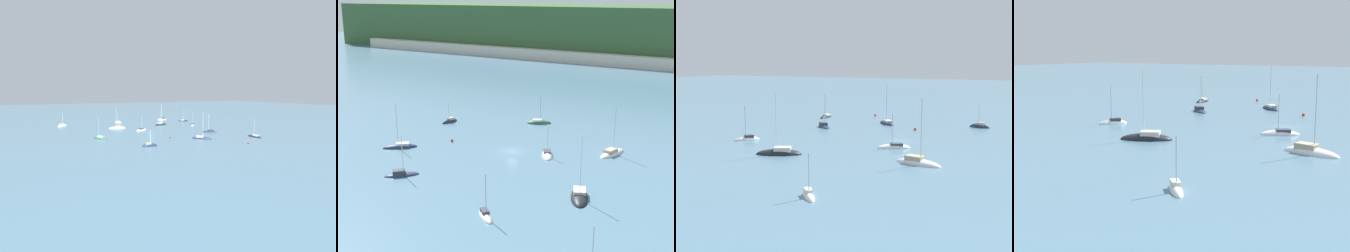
# 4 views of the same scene
# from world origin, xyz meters

# --- Properties ---
(ground_plane) EXTENTS (600.00, 600.00, 0.00)m
(ground_plane) POSITION_xyz_m (0.00, 0.00, 0.00)
(ground_plane) COLOR slate
(shore_town_strip) EXTENTS (367.16, 6.00, 5.35)m
(shore_town_strip) POSITION_xyz_m (0.00, 131.75, 2.68)
(shore_town_strip) COLOR beige
(shore_town_strip) RESTS_ON ground_plane
(sailboat_1) EXTENTS (5.94, 8.58, 12.00)m
(sailboat_1) POSITION_xyz_m (22.05, -14.66, 0.11)
(sailboat_1) COLOR black
(sailboat_1) RESTS_ON ground_plane
(sailboat_3) EXTENTS (2.28, 5.19, 6.38)m
(sailboat_3) POSITION_xyz_m (-26.44, 11.64, 0.09)
(sailboat_3) COLOR #232D4C
(sailboat_3) RESTS_ON ground_plane
(sailboat_4) EXTENTS (6.61, 5.16, 8.60)m
(sailboat_4) POSITION_xyz_m (-5.63, 23.21, 0.07)
(sailboat_4) COLOR #2D6647
(sailboat_4) RESTS_ON ground_plane
(sailboat_5) EXTENTS (6.10, 6.22, 8.52)m
(sailboat_5) POSITION_xyz_m (-10.61, -23.02, 0.14)
(sailboat_5) COLOR #232D4C
(sailboat_5) RESTS_ON ground_plane
(sailboat_6) EXTENTS (5.00, 6.65, 7.33)m
(sailboat_6) POSITION_xyz_m (7.78, 1.56, 0.07)
(sailboat_6) COLOR silver
(sailboat_6) RESTS_ON ground_plane
(sailboat_9) EXTENTS (7.05, 6.84, 10.93)m
(sailboat_9) POSITION_xyz_m (-22.58, -10.96, 0.10)
(sailboat_9) COLOR #232D4C
(sailboat_9) RESTS_ON ground_plane
(sailboat_10) EXTENTS (5.00, 4.55, 7.98)m
(sailboat_10) POSITION_xyz_m (12.51, -28.75, 0.11)
(sailboat_10) COLOR white
(sailboat_10) RESTS_ON ground_plane
(sailboat_12) EXTENTS (4.35, 8.40, 11.41)m
(sailboat_12) POSITION_xyz_m (19.19, 9.58, 0.12)
(sailboat_12) COLOR silver
(sailboat_12) RESTS_ON ground_plane
(mooring_buoy_1) EXTENTS (0.65, 0.65, 0.65)m
(mooring_buoy_1) POSITION_xyz_m (-15.52, -1.35, 0.32)
(mooring_buoy_1) COLOR red
(mooring_buoy_1) RESTS_ON ground_plane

